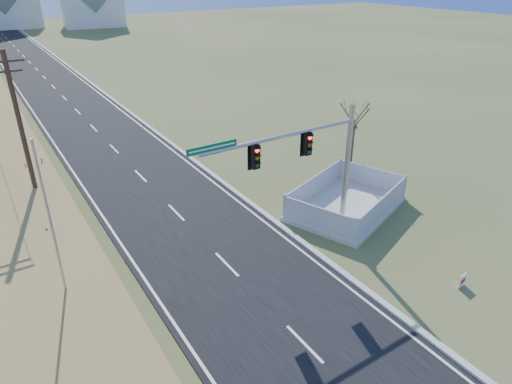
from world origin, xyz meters
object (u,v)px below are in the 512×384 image
at_px(fence_enclosure, 346,205).
at_px(open_sign, 462,281).
at_px(bare_tree, 356,113).
at_px(traffic_signal_mast, 319,166).
at_px(flagpole, 57,252).

xyz_separation_m(fence_enclosure, open_sign, (-0.53, -8.07, 0.03)).
relative_size(fence_enclosure, bare_tree, 1.46).
xyz_separation_m(traffic_signal_mast, open_sign, (3.36, -6.21, -4.00)).
bearing_deg(flagpole, traffic_signal_mast, -5.63).
bearing_deg(fence_enclosure, open_sign, -114.82).
relative_size(fence_enclosure, flagpole, 1.06).
height_order(traffic_signal_mast, bare_tree, traffic_signal_mast).
height_order(open_sign, bare_tree, bare_tree).
distance_m(traffic_signal_mast, bare_tree, 8.82).
xyz_separation_m(traffic_signal_mast, fence_enclosure, (3.89, 1.86, -4.03)).
height_order(traffic_signal_mast, fence_enclosure, traffic_signal_mast).
distance_m(traffic_signal_mast, flagpole, 11.77).
height_order(traffic_signal_mast, open_sign, traffic_signal_mast).
bearing_deg(bare_tree, flagpole, -168.03).
relative_size(fence_enclosure, open_sign, 12.83).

